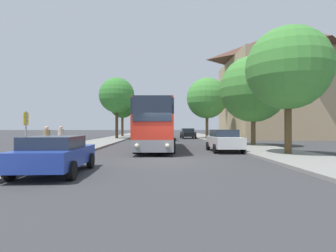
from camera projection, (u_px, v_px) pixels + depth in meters
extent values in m
plane|color=#38383A|center=(166.00, 160.00, 13.40)|extent=(300.00, 300.00, 0.00)
cube|color=gray|center=(28.00, 159.00, 13.27)|extent=(4.00, 120.00, 0.15)
cube|color=gray|center=(301.00, 158.00, 13.53)|extent=(4.00, 120.00, 0.15)
cube|color=tan|center=(286.00, 99.00, 40.55)|extent=(17.74, 15.63, 12.10)
pyramid|color=#513328|center=(286.00, 45.00, 40.59)|extent=(17.74, 15.63, 4.69)
cube|color=gray|center=(156.00, 141.00, 20.25)|extent=(2.59, 11.37, 0.70)
cube|color=red|center=(156.00, 127.00, 20.25)|extent=(2.59, 11.37, 1.44)
cube|color=#232D3D|center=(156.00, 112.00, 20.26)|extent=(2.62, 11.14, 0.95)
cube|color=red|center=(156.00, 105.00, 20.26)|extent=(2.54, 11.14, 0.12)
cube|color=#232D3D|center=(152.00, 108.00, 14.56)|extent=(2.18, 0.09, 1.45)
sphere|color=#F4EAC1|center=(137.00, 146.00, 14.53)|extent=(0.24, 0.24, 0.24)
sphere|color=#F4EAC1|center=(167.00, 146.00, 14.53)|extent=(0.24, 0.24, 0.24)
cylinder|color=black|center=(135.00, 146.00, 16.84)|extent=(0.31, 1.00, 1.00)
cylinder|color=black|center=(173.00, 146.00, 16.85)|extent=(0.31, 1.00, 1.00)
cylinder|color=black|center=(144.00, 140.00, 23.64)|extent=(0.31, 1.00, 1.00)
cylinder|color=black|center=(171.00, 140.00, 23.65)|extent=(0.31, 1.00, 1.00)
cube|color=#238942|center=(159.00, 135.00, 35.88)|extent=(2.86, 10.22, 0.70)
cube|color=silver|center=(159.00, 127.00, 35.89)|extent=(2.86, 10.22, 1.37)
cube|color=#232D3D|center=(159.00, 119.00, 35.89)|extent=(2.88, 10.02, 0.95)
cube|color=silver|center=(159.00, 115.00, 35.89)|extent=(2.80, 10.02, 0.12)
cube|color=#232D3D|center=(157.00, 119.00, 30.78)|extent=(2.34, 0.12, 1.45)
sphere|color=#F4EAC1|center=(149.00, 136.00, 30.76)|extent=(0.24, 0.24, 0.24)
sphere|color=#F4EAC1|center=(164.00, 136.00, 30.75)|extent=(0.24, 0.24, 0.24)
cylinder|color=black|center=(147.00, 137.00, 32.84)|extent=(0.33, 1.01, 1.00)
cylinder|color=black|center=(168.00, 137.00, 32.82)|extent=(0.33, 1.01, 1.00)
cylinder|color=black|center=(151.00, 135.00, 38.94)|extent=(0.33, 1.01, 1.00)
cylinder|color=black|center=(168.00, 135.00, 38.92)|extent=(0.33, 1.01, 1.00)
cube|color=silver|center=(161.00, 133.00, 51.04)|extent=(2.76, 11.10, 0.70)
cube|color=#23844C|center=(161.00, 128.00, 51.05)|extent=(2.76, 11.10, 1.17)
cube|color=#232D3D|center=(161.00, 122.00, 51.05)|extent=(2.78, 10.88, 0.95)
cube|color=#23844C|center=(161.00, 120.00, 51.06)|extent=(2.71, 10.88, 0.12)
cube|color=#232D3D|center=(161.00, 123.00, 45.51)|extent=(2.21, 0.12, 1.45)
sphere|color=#F4EAC1|center=(156.00, 133.00, 45.44)|extent=(0.24, 0.24, 0.24)
sphere|color=#F4EAC1|center=(166.00, 133.00, 45.52)|extent=(0.24, 0.24, 0.24)
cylinder|color=black|center=(154.00, 134.00, 47.68)|extent=(0.33, 1.01, 1.00)
cylinder|color=black|center=(168.00, 134.00, 47.79)|extent=(0.33, 1.01, 1.00)
cylinder|color=black|center=(154.00, 133.00, 54.29)|extent=(0.33, 1.01, 1.00)
cylinder|color=black|center=(166.00, 133.00, 54.41)|extent=(0.33, 1.01, 1.00)
cube|color=#233D9E|center=(55.00, 157.00, 9.49)|extent=(2.07, 4.04, 0.63)
cube|color=#232D3D|center=(54.00, 142.00, 9.34)|extent=(1.77, 2.13, 0.43)
cylinder|color=black|center=(43.00, 161.00, 10.67)|extent=(0.22, 0.63, 0.62)
cylinder|color=black|center=(91.00, 161.00, 10.78)|extent=(0.22, 0.63, 0.62)
cylinder|color=black|center=(9.00, 171.00, 8.21)|extent=(0.22, 0.63, 0.62)
cylinder|color=black|center=(72.00, 171.00, 8.31)|extent=(0.22, 0.63, 0.62)
cube|color=silver|center=(224.00, 142.00, 18.05)|extent=(1.86, 4.01, 0.72)
cube|color=#232D3D|center=(224.00, 133.00, 18.21)|extent=(1.62, 2.09, 0.49)
cylinder|color=black|center=(243.00, 149.00, 16.84)|extent=(0.21, 0.62, 0.62)
cylinder|color=black|center=(215.00, 149.00, 16.78)|extent=(0.21, 0.62, 0.62)
cylinder|color=black|center=(232.00, 146.00, 19.31)|extent=(0.21, 0.62, 0.62)
cylinder|color=black|center=(208.00, 146.00, 19.25)|extent=(0.21, 0.62, 0.62)
cube|color=black|center=(188.00, 134.00, 39.68)|extent=(2.09, 4.07, 0.64)
cube|color=#232D3D|center=(188.00, 130.00, 39.85)|extent=(1.76, 2.15, 0.57)
cylinder|color=black|center=(196.00, 137.00, 38.52)|extent=(0.23, 0.63, 0.62)
cylinder|color=black|center=(183.00, 137.00, 38.39)|extent=(0.23, 0.63, 0.62)
cylinder|color=black|center=(193.00, 136.00, 40.98)|extent=(0.23, 0.63, 0.62)
cylinder|color=black|center=(181.00, 136.00, 40.84)|extent=(0.23, 0.63, 0.62)
cylinder|color=gray|center=(26.00, 135.00, 12.40)|extent=(0.08, 0.08, 2.29)
cube|color=yellow|center=(26.00, 119.00, 12.41)|extent=(0.03, 0.45, 0.60)
cylinder|color=#23232D|center=(47.00, 148.00, 14.35)|extent=(0.30, 0.30, 0.76)
cylinder|color=olive|center=(47.00, 136.00, 14.35)|extent=(0.36, 0.36, 0.64)
sphere|color=tan|center=(47.00, 128.00, 14.35)|extent=(0.21, 0.21, 0.21)
cylinder|color=#23232D|center=(61.00, 145.00, 16.93)|extent=(0.30, 0.30, 0.77)
cylinder|color=#B2A899|center=(61.00, 134.00, 16.94)|extent=(0.36, 0.36, 0.64)
sphere|color=tan|center=(61.00, 128.00, 16.94)|extent=(0.21, 0.21, 0.21)
cylinder|color=#513D23|center=(122.00, 126.00, 45.21)|extent=(0.40, 0.40, 3.68)
sphere|color=#286023|center=(122.00, 106.00, 45.23)|extent=(4.32, 4.32, 4.32)
cylinder|color=#47331E|center=(117.00, 123.00, 36.57)|extent=(0.40, 0.40, 4.18)
sphere|color=#387F33|center=(117.00, 95.00, 36.59)|extent=(4.92, 4.92, 4.92)
cylinder|color=#513D23|center=(288.00, 126.00, 15.34)|extent=(0.40, 0.40, 3.19)
sphere|color=#428938|center=(288.00, 68.00, 15.36)|extent=(4.86, 4.86, 4.86)
cylinder|color=brown|center=(253.00, 129.00, 23.22)|extent=(0.40, 0.40, 2.73)
sphere|color=#428938|center=(253.00, 89.00, 23.24)|extent=(5.88, 5.88, 5.88)
cylinder|color=brown|center=(207.00, 126.00, 37.10)|extent=(0.40, 0.40, 3.52)
sphere|color=#428938|center=(207.00, 98.00, 37.12)|extent=(5.77, 5.77, 5.77)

